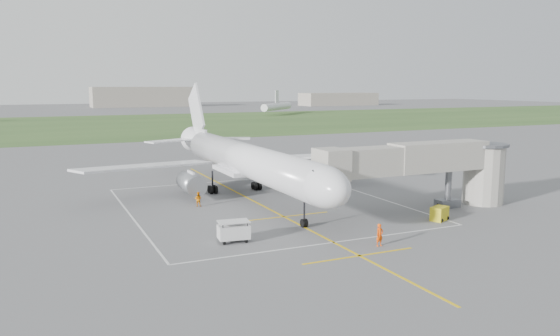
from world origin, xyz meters
name	(u,v)px	position (x,y,z in m)	size (l,w,h in m)	color
ground	(248,198)	(0.00, 0.00, 0.00)	(700.00, 700.00, 0.00)	#5A5A5D
grass_strip	(106,125)	(0.00, 130.00, 0.01)	(700.00, 120.00, 0.02)	#325324
apron_markings	(268,208)	(0.00, -5.82, 0.01)	(28.20, 60.00, 0.01)	yellow
airliner	(245,160)	(0.00, 0.75, 4.39)	(38.93, 46.75, 13.52)	silver
jet_bridge	(433,165)	(15.72, -13.50, 4.74)	(23.40, 5.00, 7.20)	gray
gpu_unit	(439,214)	(13.26, -17.71, 0.68)	(2.16, 1.87, 1.38)	gold
baggage_cart	(234,231)	(-7.63, -16.34, 0.93)	(2.78, 1.87, 1.82)	silver
ramp_worker_nose	(380,235)	(2.93, -22.44, 0.94)	(0.68, 0.45, 1.88)	#FF4C08
ramp_worker_wing	(198,199)	(-6.53, -1.76, 0.81)	(0.78, 0.61, 1.61)	orange
distant_hangars	(43,100)	(-16.15, 265.19, 5.17)	(345.00, 49.00, 12.00)	gray
distant_aircraft	(115,110)	(7.35, 162.91, 3.59)	(161.88, 34.54, 8.85)	silver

